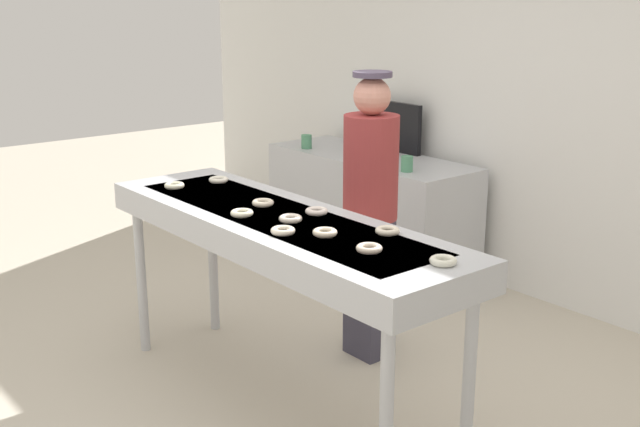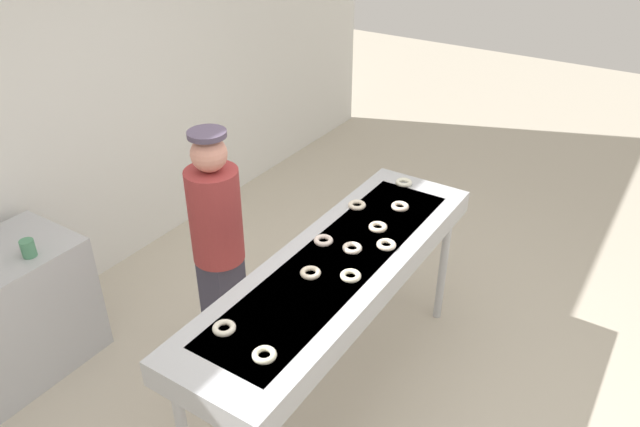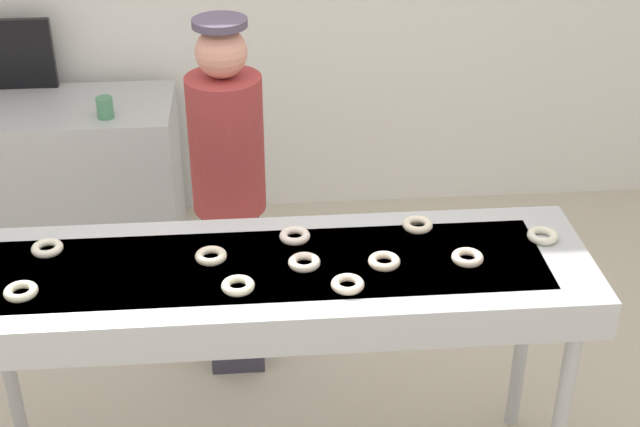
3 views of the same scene
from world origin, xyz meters
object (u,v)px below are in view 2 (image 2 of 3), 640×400
at_px(chocolate_donut_0, 393,188).
at_px(worker_baker, 195,167).
at_px(chocolate_donut_6, 365,185).
at_px(worker_assistant, 270,167).
at_px(paper_cup_2, 370,75).
at_px(chocolate_donut_1, 200,237).
at_px(chocolate_donut_5, 335,180).
at_px(chocolate_donut_2, 447,183).
at_px(prep_counter, 393,109).
at_px(chocolate_donut_9, 471,184).
at_px(menu_display, 389,45).
at_px(chocolate_donut_4, 313,214).
at_px(chocolate_donut_3, 248,206).
at_px(fryer_conveyor, 332,208).
at_px(chocolate_donut_7, 460,175).
at_px(paper_cup_1, 399,70).
at_px(chocolate_donut_8, 248,229).
at_px(paper_cup_0, 380,60).
at_px(customer_waiting, 513,304).

relative_size(chocolate_donut_0, worker_baker, 0.07).
distance_m(chocolate_donut_0, chocolate_donut_6, 0.20).
bearing_deg(worker_assistant, paper_cup_2, -125.54).
relative_size(chocolate_donut_1, worker_baker, 0.07).
distance_m(chocolate_donut_0, chocolate_donut_5, 0.42).
height_order(chocolate_donut_2, prep_counter, chocolate_donut_2).
distance_m(chocolate_donut_6, worker_baker, 1.34).
distance_m(chocolate_donut_9, paper_cup_2, 2.05).
relative_size(chocolate_donut_6, menu_display, 0.19).
xyz_separation_m(chocolate_donut_4, paper_cup_2, (1.26, 2.01, -0.06)).
bearing_deg(chocolate_donut_3, fryer_conveyor, -6.98).
relative_size(chocolate_donut_5, chocolate_donut_7, 1.00).
bearing_deg(chocolate_donut_6, worker_assistant, 131.65).
distance_m(chocolate_donut_5, paper_cup_2, 1.95).
relative_size(worker_baker, paper_cup_1, 13.78).
distance_m(chocolate_donut_8, paper_cup_1, 2.87).
bearing_deg(chocolate_donut_0, fryer_conveyor, 173.18).
bearing_deg(chocolate_donut_9, chocolate_donut_1, 178.67).
relative_size(chocolate_donut_0, chocolate_donut_9, 1.00).
height_order(chocolate_donut_8, paper_cup_0, chocolate_donut_8).
bearing_deg(chocolate_donut_2, chocolate_donut_6, 163.09).
relative_size(chocolate_donut_3, chocolate_donut_6, 1.00).
relative_size(chocolate_donut_0, customer_waiting, 0.07).
bearing_deg(worker_assistant, chocolate_donut_7, 162.94).
relative_size(chocolate_donut_3, chocolate_donut_9, 1.00).
bearing_deg(prep_counter, customer_waiting, -103.71).
bearing_deg(chocolate_donut_1, paper_cup_0, 46.02).
xyz_separation_m(chocolate_donut_2, paper_cup_2, (0.24, 1.98, -0.06)).
height_order(customer_waiting, prep_counter, customer_waiting).
distance_m(worker_assistant, paper_cup_2, 1.80).
height_order(chocolate_donut_0, menu_display, menu_display).
xyz_separation_m(worker_assistant, paper_cup_0, (1.59, 1.53, 0.05)).
distance_m(paper_cup_0, paper_cup_1, 0.33).
bearing_deg(prep_counter, worker_assistant, -142.02).
bearing_deg(chocolate_donut_9, chocolate_donut_5, 158.00).
bearing_deg(paper_cup_2, chocolate_donut_4, -122.10).
distance_m(paper_cup_1, paper_cup_2, 0.33).
bearing_deg(chocolate_donut_6, worker_baker, 145.41).
relative_size(chocolate_donut_5, paper_cup_0, 1.01).
xyz_separation_m(chocolate_donut_0, paper_cup_0, (0.88, 2.24, -0.06)).
distance_m(chocolate_donut_3, prep_counter, 2.84).
xyz_separation_m(chocolate_donut_4, paper_cup_0, (1.51, 2.34, -0.06)).
bearing_deg(chocolate_donut_8, paper_cup_2, 49.96).
distance_m(chocolate_donut_9, paper_cup_1, 2.10).
xyz_separation_m(chocolate_donut_0, chocolate_donut_8, (-1.07, -0.11, 0.00)).
relative_size(chocolate_donut_9, paper_cup_0, 1.01).
height_order(chocolate_donut_2, chocolate_donut_8, same).
distance_m(chocolate_donut_4, chocolate_donut_5, 0.43).
relative_size(prep_counter, paper_cup_0, 11.74).
xyz_separation_m(chocolate_donut_3, menu_display, (2.01, 2.16, 0.07)).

